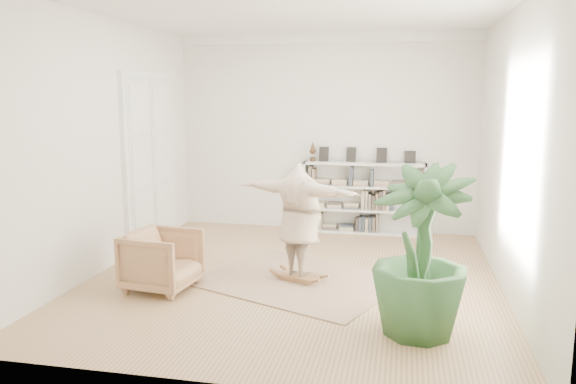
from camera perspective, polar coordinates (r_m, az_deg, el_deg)
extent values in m
plane|color=#8E6C49|center=(7.88, 0.59, -8.66)|extent=(6.00, 6.00, 0.00)
plane|color=silver|center=(10.46, 3.81, 5.95)|extent=(5.50, 0.00, 5.50)
plane|color=silver|center=(4.62, -6.59, 1.11)|extent=(5.50, 0.00, 5.50)
plane|color=silver|center=(8.48, -18.00, 4.61)|extent=(0.00, 6.00, 6.00)
plane|color=silver|center=(7.49, 21.79, 3.77)|extent=(0.00, 6.00, 6.00)
plane|color=white|center=(7.56, 0.64, 18.19)|extent=(6.00, 6.00, 0.00)
cube|color=white|center=(10.43, 3.87, 15.34)|extent=(5.50, 0.12, 0.18)
cube|color=white|center=(9.65, -13.87, 2.98)|extent=(0.08, 1.78, 2.92)
cube|color=silver|center=(9.28, -14.81, 2.68)|extent=(0.06, 0.78, 2.80)
cube|color=silver|center=(10.00, -12.78, 3.25)|extent=(0.06, 0.78, 2.80)
cube|color=silver|center=(10.46, 1.80, -0.39)|extent=(0.04, 0.35, 1.30)
cube|color=silver|center=(10.32, 13.70, -0.80)|extent=(0.04, 0.35, 1.30)
cube|color=silver|center=(10.48, 7.77, -0.45)|extent=(2.20, 0.04, 1.30)
cube|color=silver|center=(10.46, 7.63, -3.99)|extent=(2.20, 0.35, 0.04)
cube|color=silver|center=(10.37, 7.68, -1.79)|extent=(2.20, 0.35, 0.04)
cube|color=silver|center=(10.30, 7.73, 0.55)|extent=(2.20, 0.35, 0.04)
cube|color=silver|center=(10.24, 7.79, 2.87)|extent=(2.20, 0.35, 0.04)
cube|color=black|center=(10.35, 3.67, 3.80)|extent=(0.18, 0.07, 0.24)
cube|color=black|center=(10.29, 6.43, 3.72)|extent=(0.18, 0.07, 0.24)
cube|color=black|center=(10.26, 9.50, 3.63)|extent=(0.18, 0.07, 0.24)
cube|color=black|center=(10.25, 12.30, 3.54)|extent=(0.18, 0.07, 0.24)
imported|color=tan|center=(7.49, -12.66, -6.80)|extent=(0.95, 0.93, 0.78)
cube|color=tan|center=(7.73, 1.17, -8.95)|extent=(3.08, 2.81, 0.02)
cube|color=brown|center=(7.71, 1.17, -8.47)|extent=(0.62, 0.51, 0.03)
cube|color=brown|center=(7.72, 1.17, -8.73)|extent=(0.36, 0.19, 0.04)
cube|color=brown|center=(7.72, 1.17, -8.73)|extent=(0.36, 0.19, 0.04)
cube|color=brown|center=(7.71, 1.17, -8.47)|extent=(0.22, 0.13, 0.11)
cube|color=brown|center=(7.71, 1.17, -8.47)|extent=(0.22, 0.13, 0.11)
imported|color=#C1A891|center=(7.50, 1.20, -2.54)|extent=(1.92, 1.19, 1.52)
imported|color=#2E592C|center=(5.99, 13.30, -5.89)|extent=(1.32, 1.32, 1.80)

